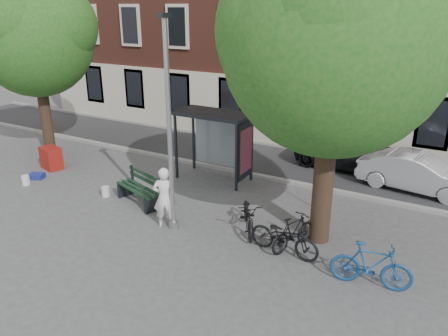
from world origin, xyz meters
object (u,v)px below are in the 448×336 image
object	(u,v)px
bike_b	(371,265)
red_stand	(51,158)
bike_c	(248,215)
car_silver	(417,173)
bike_a	(284,237)
notice_sign	(321,173)
lamppost	(170,139)
car_dark	(353,153)
bench	(140,190)
bus_shelter	(224,132)
bike_d	(293,232)
painter	(165,198)

from	to	relation	value
bike_b	red_stand	size ratio (longest dim) A/B	2.11
bike_c	car_silver	world-z (taller)	car_silver
bike_a	notice_sign	xyz separation A→B (m)	(-0.03, 3.04, 0.78)
lamppost	bike_a	world-z (taller)	lamppost
car_dark	bike_a	bearing A→B (deg)	-176.17
bike_c	car_silver	distance (m)	6.89
bench	bike_c	world-z (taller)	bike_c
lamppost	bike_c	distance (m)	3.18
car_silver	notice_sign	bearing A→B (deg)	150.01
red_stand	notice_sign	distance (m)	10.89
lamppost	bus_shelter	size ratio (longest dim) A/B	2.14
bike_d	red_stand	bearing A→B (deg)	14.47
lamppost	bench	xyz separation A→B (m)	(-2.03, 0.91, -2.32)
bench	bike_d	size ratio (longest dim) A/B	1.25
bike_a	bike_c	distance (m)	1.56
car_silver	red_stand	size ratio (longest dim) A/B	4.54
painter	bike_d	xyz separation A→B (m)	(3.80, 0.69, -0.45)
bike_b	red_stand	distance (m)	13.19
bench	bike_d	world-z (taller)	bench
bike_d	bike_c	bearing A→B (deg)	9.06
bus_shelter	car_silver	distance (m)	7.10
bike_d	bike_b	bearing A→B (deg)	-178.14
lamppost	car_silver	bearing A→B (deg)	48.42
bike_c	bike_d	bearing A→B (deg)	-43.06
painter	notice_sign	size ratio (longest dim) A/B	1.04
car_silver	red_stand	world-z (taller)	car_silver
bike_b	bus_shelter	bearing A→B (deg)	47.71
lamppost	car_dark	world-z (taller)	lamppost
bench	car_silver	size ratio (longest dim) A/B	0.51
bus_shelter	car_dark	xyz separation A→B (m)	(3.91, 3.74, -1.28)
notice_sign	red_stand	bearing A→B (deg)	-164.54
car_dark	red_stand	size ratio (longest dim) A/B	5.10
bench	red_stand	xyz separation A→B (m)	(-5.31, 0.78, -0.02)
bike_a	bench	bearing A→B (deg)	87.60
bus_shelter	red_stand	bearing A→B (deg)	-160.21
bench	bike_c	xyz separation A→B (m)	(4.05, 0.05, 0.05)
bike_d	car_silver	world-z (taller)	car_silver
car_dark	notice_sign	distance (m)	4.58
bike_b	bike_d	bearing A→B (deg)	62.94
lamppost	bike_d	xyz separation A→B (m)	(3.53, 0.67, -2.29)
bike_c	red_stand	distance (m)	9.38
bike_b	car_dark	world-z (taller)	car_dark
bus_shelter	notice_sign	size ratio (longest dim) A/B	1.57
lamppost	bench	bearing A→B (deg)	155.91
bike_b	notice_sign	bearing A→B (deg)	25.79
painter	bike_c	xyz separation A→B (m)	(2.30, 0.98, -0.43)
bus_shelter	notice_sign	xyz separation A→B (m)	(4.01, -0.79, -0.62)
red_stand	notice_sign	bearing A→B (deg)	8.64
car_dark	notice_sign	world-z (taller)	notice_sign
bus_shelter	car_dark	distance (m)	5.56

